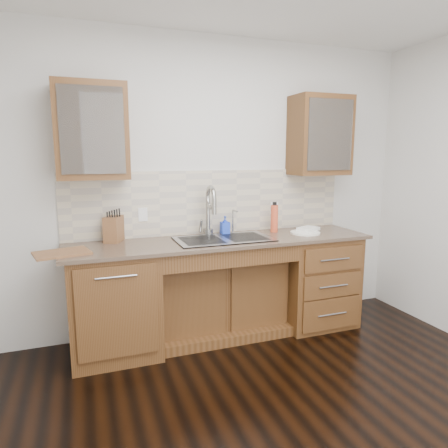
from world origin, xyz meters
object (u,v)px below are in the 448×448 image
object	(u,v)px
water_bottle	(274,219)
plate	(305,233)
soap_bottle	(225,225)
cutting_board	(62,253)
knife_block	(114,229)

from	to	relation	value
water_bottle	plate	size ratio (longest dim) A/B	0.93
soap_bottle	water_bottle	world-z (taller)	water_bottle
soap_bottle	cutting_board	distance (m)	1.44
water_bottle	knife_block	size ratio (longest dim) A/B	1.19
plate	knife_block	xyz separation A→B (m)	(-1.73, 0.25, 0.10)
water_bottle	knife_block	distance (m)	1.49
soap_bottle	water_bottle	distance (m)	0.49
knife_block	soap_bottle	bearing A→B (deg)	22.20
knife_block	water_bottle	bearing A→B (deg)	21.15
soap_bottle	cutting_board	size ratio (longest dim) A/B	0.44
plate	cutting_board	xyz separation A→B (m)	(-2.14, -0.07, 0.00)
plate	knife_block	world-z (taller)	knife_block
soap_bottle	water_bottle	bearing A→B (deg)	-4.61
knife_block	cutting_board	size ratio (longest dim) A/B	0.56
water_bottle	knife_block	bearing A→B (deg)	176.91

